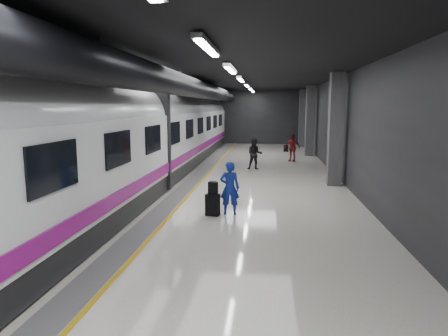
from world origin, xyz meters
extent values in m
plane|color=white|center=(0.00, 0.00, 0.00)|extent=(40.00, 40.00, 0.00)
cube|color=black|center=(0.00, 0.00, 4.50)|extent=(10.00, 40.00, 0.02)
cube|color=#28282B|center=(0.00, 20.00, 2.25)|extent=(10.00, 0.02, 4.50)
cube|color=#28282B|center=(-5.00, 0.00, 2.25)|extent=(0.02, 40.00, 4.50)
cube|color=#28282B|center=(5.00, 0.00, 2.25)|extent=(0.02, 40.00, 4.50)
cube|color=slate|center=(-1.35, 0.00, 0.01)|extent=(0.65, 39.80, 0.01)
cube|color=gold|center=(-0.95, 0.00, 0.01)|extent=(0.10, 39.80, 0.01)
cylinder|color=black|center=(-1.30, 0.00, 3.95)|extent=(0.80, 38.00, 0.80)
cube|color=silver|center=(0.60, -6.00, 4.40)|extent=(0.22, 2.60, 0.10)
cube|color=silver|center=(0.60, -1.00, 4.40)|extent=(0.22, 2.60, 0.10)
cube|color=silver|center=(0.60, 4.00, 4.40)|extent=(0.22, 2.60, 0.10)
cube|color=silver|center=(0.60, 9.00, 4.40)|extent=(0.22, 2.60, 0.10)
cube|color=silver|center=(0.60, 14.00, 4.40)|extent=(0.22, 2.60, 0.10)
cube|color=silver|center=(0.60, 18.00, 4.40)|extent=(0.22, 2.60, 0.10)
cube|color=#515154|center=(4.55, 2.00, 2.25)|extent=(0.55, 0.55, 4.50)
cube|color=#515154|center=(4.55, 12.00, 2.25)|extent=(0.55, 0.55, 4.50)
cube|color=#515154|center=(4.55, 18.00, 2.25)|extent=(0.55, 0.55, 4.50)
cube|color=black|center=(-3.25, 0.00, 0.35)|extent=(2.80, 38.00, 0.60)
cube|color=white|center=(-3.25, 0.00, 1.75)|extent=(2.90, 38.00, 2.20)
cylinder|color=white|center=(-3.25, 0.00, 2.70)|extent=(2.80, 38.00, 2.80)
cube|color=#8F0D79|center=(-1.78, 0.00, 0.95)|extent=(0.04, 38.00, 0.35)
cube|color=black|center=(-3.25, 0.00, 2.00)|extent=(3.05, 0.25, 3.80)
cube|color=black|center=(-1.78, -8.00, 2.15)|extent=(0.05, 1.60, 0.85)
cube|color=black|center=(-1.78, -5.00, 2.15)|extent=(0.05, 1.60, 0.85)
cube|color=black|center=(-1.78, -2.00, 2.15)|extent=(0.05, 1.60, 0.85)
cube|color=black|center=(-1.78, 1.00, 2.15)|extent=(0.05, 1.60, 0.85)
cube|color=black|center=(-1.78, 4.00, 2.15)|extent=(0.05, 1.60, 0.85)
cube|color=black|center=(-1.78, 7.00, 2.15)|extent=(0.05, 1.60, 0.85)
cube|color=black|center=(-1.78, 10.00, 2.15)|extent=(0.05, 1.60, 0.85)
cube|color=black|center=(-1.78, 13.00, 2.15)|extent=(0.05, 1.60, 0.85)
cube|color=black|center=(-1.78, 16.00, 2.15)|extent=(0.05, 1.60, 0.85)
imported|color=#1742AD|center=(0.76, -2.91, 0.80)|extent=(0.59, 0.39, 1.59)
cube|color=black|center=(0.28, -3.11, 0.32)|extent=(0.44, 0.32, 0.64)
cube|color=black|center=(0.29, -3.10, 0.82)|extent=(0.29, 0.19, 0.36)
imported|color=black|center=(1.21, 5.68, 0.79)|extent=(0.80, 0.64, 1.59)
imported|color=maroon|center=(3.28, 9.07, 0.80)|extent=(1.02, 0.74, 1.60)
cube|color=black|center=(3.14, 14.08, 0.23)|extent=(0.33, 0.23, 0.46)
camera|label=1|loc=(1.86, -14.39, 3.17)|focal=32.00mm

